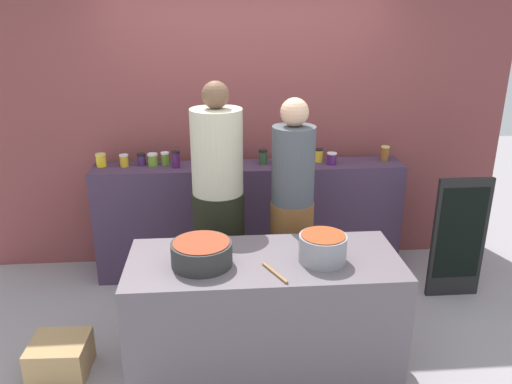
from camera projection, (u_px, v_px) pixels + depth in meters
The scene contains 24 objects.
ground at pixel (260, 343), 3.71m from camera, with size 12.00×12.00×0.00m, color gray.
storefront_wall at pixel (246, 104), 4.55m from camera, with size 4.80×0.12×3.00m, color brown.
display_shelf at pixel (249, 219), 4.56m from camera, with size 2.70×0.36×1.03m, color #412D47.
prep_table at pixel (264, 317), 3.28m from camera, with size 1.70×0.70×0.84m, color #60565E.
preserve_jar_0 at pixel (101, 160), 4.33m from camera, with size 0.09×0.09×0.11m.
preserve_jar_1 at pixel (124, 160), 4.33m from camera, with size 0.08×0.08×0.11m.
preserve_jar_2 at pixel (141, 159), 4.36m from camera, with size 0.08×0.08×0.10m.
preserve_jar_3 at pixel (153, 159), 4.35m from camera, with size 0.09×0.09×0.11m.
preserve_jar_4 at pixel (165, 158), 4.38m from camera, with size 0.07×0.07×0.11m.
preserve_jar_5 at pixel (176, 159), 4.29m from camera, with size 0.07×0.07×0.14m.
preserve_jar_6 at pixel (211, 159), 4.34m from camera, with size 0.08×0.08×0.12m.
preserve_jar_7 at pixel (229, 156), 4.41m from camera, with size 0.07×0.07×0.12m.
preserve_jar_8 at pixel (263, 157), 4.39m from camera, with size 0.08×0.08×0.13m.
preserve_jar_9 at pixel (278, 159), 4.37m from camera, with size 0.08×0.08×0.11m.
preserve_jar_10 at pixel (319, 155), 4.46m from camera, with size 0.08×0.08×0.12m.
preserve_jar_11 at pixel (332, 158), 4.39m from camera, with size 0.09×0.09×0.10m.
preserve_jar_12 at pixel (385, 153), 4.50m from camera, with size 0.07×0.07×0.13m.
cooking_pot_left at pixel (202, 253), 3.04m from camera, with size 0.37×0.37×0.15m.
cooking_pot_center at pixel (323, 248), 3.08m from camera, with size 0.29×0.29×0.17m.
wooden_spoon at pixel (275, 273), 2.95m from camera, with size 0.02×0.02×0.27m, color #9E703D.
cook_with_tongs at pixel (219, 216), 3.82m from camera, with size 0.39×0.39×1.84m.
cook_in_cap at pixel (292, 221), 3.83m from camera, with size 0.33×0.33×1.72m.
bread_crate at pixel (60, 357), 3.36m from camera, with size 0.37×0.34×0.24m, color tan.
chalkboard_sign at pixel (459, 238), 4.15m from camera, with size 0.45×0.05×1.05m.
Camera 1 is at (-0.28, -3.09, 2.31)m, focal length 35.46 mm.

